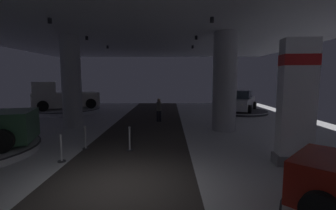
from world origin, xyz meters
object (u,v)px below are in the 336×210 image
Objects in this scene: display_car_deep_right at (240,101)px; visitor_walking_near at (159,109)px; column_left at (71,82)px; display_platform_deep_right at (240,112)px; display_platform_deep_left at (66,110)px; brand_sign_pylon at (296,101)px; column_right at (225,82)px; pickup_truck_deep_left at (62,98)px.

display_car_deep_right is 7.96m from visitor_walking_near.
column_left is at bearing -153.83° from display_car_deep_right.
display_platform_deep_right is at bearing 31.21° from visitor_walking_near.
display_platform_deep_left is at bearing 178.88° from display_platform_deep_right.
brand_sign_pylon reaches higher than display_car_deep_right.
column_left reaches higher than brand_sign_pylon.
column_right reaches higher than pickup_truck_deep_left.
pickup_truck_deep_left is 3.53× the size of visitor_walking_near.
column_right is 5.61m from brand_sign_pylon.
column_left is at bearing 148.14° from brand_sign_pylon.
pickup_truck_deep_left is at bearing 151.12° from column_right.
display_platform_deep_left is (-13.29, 12.49, -2.00)m from brand_sign_pylon.
display_car_deep_right reaches higher than display_platform_deep_right.
column_right is at bearing -30.02° from display_platform_deep_left.
display_platform_deep_right is (1.80, 12.19, -2.07)m from brand_sign_pylon.
display_platform_deep_right is at bearing -116.95° from display_car_deep_right.
column_left reaches higher than display_platform_deep_right.
column_right is 14.26m from pickup_truck_deep_left.
display_platform_deep_left is at bearing 31.24° from pickup_truck_deep_left.
visitor_walking_near reaches higher than display_platform_deep_left.
pickup_truck_deep_left reaches higher than display_platform_deep_left.
visitor_walking_near is at bearing -148.79° from display_platform_deep_right.
display_platform_deep_left is at bearing 136.79° from brand_sign_pylon.
brand_sign_pylon is at bearing -98.41° from display_platform_deep_right.
column_left is 7.04m from pickup_truck_deep_left.
visitor_walking_near is at bearing 145.80° from column_right.
visitor_walking_near is (8.58, -4.24, -0.39)m from pickup_truck_deep_left.
column_right reaches higher than brand_sign_pylon.
display_car_deep_right is at bearing 66.30° from column_right.
pickup_truck_deep_left is at bearing -148.76° from display_platform_deep_left.
pickup_truck_deep_left is (-0.27, -0.17, 1.10)m from display_platform_deep_left.
column_left is 13.48m from display_car_deep_right.
column_right reaches higher than visitor_walking_near.
display_car_deep_right is 0.81× the size of pickup_truck_deep_left.
column_left is at bearing -161.35° from visitor_walking_near.
display_platform_deep_left is 1.01× the size of pickup_truck_deep_left.
column_left is 1.20× the size of display_platform_deep_right.
column_left is 3.46× the size of visitor_walking_near.
column_left is at bearing -63.16° from display_platform_deep_left.
pickup_truck_deep_left is (-12.42, 6.85, -1.45)m from column_right.
brand_sign_pylon reaches higher than visitor_walking_near.
display_platform_deep_right is at bearing -1.12° from display_platform_deep_left.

